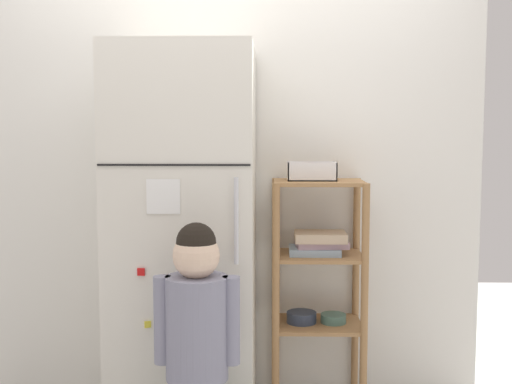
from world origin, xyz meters
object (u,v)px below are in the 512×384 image
object	(u,v)px
refrigerator	(185,241)
child_standing	(197,327)
pantry_shelf_unit	(318,270)
fruit_bin	(311,173)

from	to	relation	value
refrigerator	child_standing	distance (m)	0.58
pantry_shelf_unit	child_standing	bearing A→B (deg)	-129.50
child_standing	pantry_shelf_unit	xyz separation A→B (m)	(0.53, 0.64, 0.09)
pantry_shelf_unit	refrigerator	bearing A→B (deg)	-167.96
child_standing	fruit_bin	world-z (taller)	fruit_bin
refrigerator	child_standing	xyz separation A→B (m)	(0.12, -0.50, -0.26)
refrigerator	pantry_shelf_unit	bearing A→B (deg)	12.04
fruit_bin	pantry_shelf_unit	bearing A→B (deg)	-35.75
fruit_bin	child_standing	bearing A→B (deg)	-126.54
child_standing	fruit_bin	xyz separation A→B (m)	(0.49, 0.67, 0.57)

